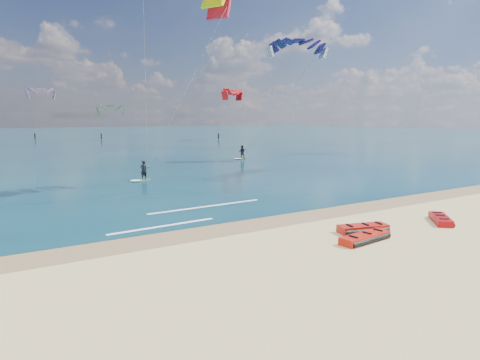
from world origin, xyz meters
name	(u,v)px	position (x,y,z in m)	size (l,w,h in m)	color
ground	(82,162)	(0.00, 40.00, 0.00)	(320.00, 320.00, 0.00)	tan
wet_sand_strip	(235,227)	(0.00, 3.00, 0.00)	(320.00, 2.40, 0.01)	brown
sea	(27,138)	(0.00, 104.00, 0.02)	(320.00, 200.00, 0.04)	#0A2C39
packed_kite_left	(365,241)	(3.73, -2.20, 0.00)	(3.02, 1.13, 0.41)	red
packed_kite_mid	(363,232)	(4.84, -1.07, 0.00)	(2.70, 1.20, 0.43)	red
packed_kite_right	(440,222)	(9.85, -1.87, 0.00)	(2.59, 1.11, 0.40)	#A6070A
kitesurfer_main	(165,72)	(2.21, 17.49, 9.02)	(9.11, 9.32, 17.55)	yellow
kitesurfer_far	(270,94)	(21.45, 29.97, 8.42)	(11.81, 7.19, 16.33)	gold
shoreline_foam	(190,214)	(-0.76, 6.77, 0.04)	(10.88, 3.64, 0.01)	white
distant_kites	(12,118)	(-4.49, 81.74, 5.24)	(93.72, 39.44, 11.64)	teal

